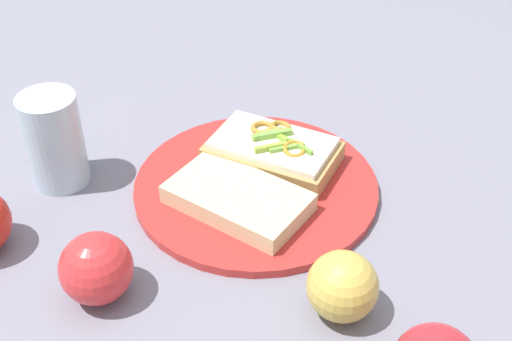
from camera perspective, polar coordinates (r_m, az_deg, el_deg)
The scene contains 7 objects.
ground_plane at distance 0.86m, azimuth 0.00°, elevation -1.67°, with size 2.00×2.00×0.00m, color slate.
plate at distance 0.85m, azimuth 0.00°, elevation -1.37°, with size 0.31×0.31×0.01m, color red.
sandwich at distance 0.87m, azimuth 1.45°, elevation 1.69°, with size 0.17×0.19×0.05m.
bread_slice_side at distance 0.81m, azimuth -1.55°, elevation -2.38°, with size 0.17×0.10×0.02m, color beige.
apple_0 at distance 0.69m, azimuth 7.40°, elevation -9.80°, with size 0.07×0.07×0.07m, color gold.
apple_1 at distance 0.72m, azimuth -13.52°, elevation -8.14°, with size 0.08×0.08×0.08m, color red.
drinking_glass at distance 0.87m, azimuth -16.86°, elevation 2.49°, with size 0.07×0.07×0.13m, color silver.
Camera 1 is at (-0.36, -0.56, 0.54)m, focal length 46.74 mm.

